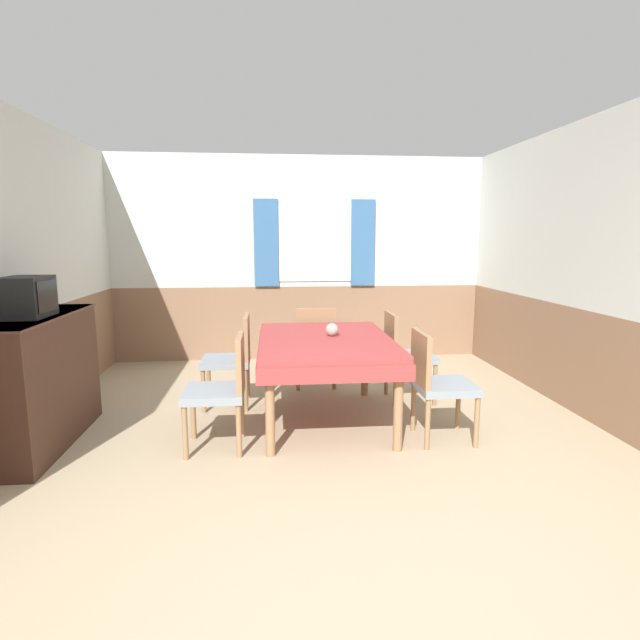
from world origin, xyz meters
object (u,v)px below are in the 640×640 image
chair_right_far (404,352)px  chair_right_near (437,381)px  chair_left_far (233,356)px  sideboard (38,380)px  tv (27,297)px  dining_table (325,349)px  vase (332,330)px  chair_head_window (315,343)px  chair_left_near (223,387)px

chair_right_far → chair_right_near: size_ratio=1.00×
chair_left_far → chair_right_near: size_ratio=1.00×
chair_left_far → sideboard: size_ratio=0.65×
chair_left_far → tv: tv is taller
dining_table → tv: (-2.20, -0.38, 0.52)m
chair_left_far → vase: size_ratio=7.77×
chair_head_window → vase: size_ratio=7.77×
dining_table → chair_right_far: chair_right_far is taller
chair_left_far → sideboard: sideboard is taller
sideboard → vase: size_ratio=12.01×
chair_right_far → chair_left_near: bearing=-59.2°
chair_left_far → chair_right_near: bearing=-120.8°
sideboard → tv: 0.65m
dining_table → chair_left_near: chair_left_near is taller
tv → vase: (2.27, 0.43, -0.36)m
chair_right_far → sideboard: (-3.04, -0.79, 0.03)m
chair_right_near → tv: bearing=-92.2°
chair_right_near → chair_right_far: bearing=-180.0°
chair_left_far → sideboard: 1.60m
chair_left_far → vase: bearing=-116.2°
chair_left_far → chair_right_far: same height
chair_right_far → tv: tv is taller
sideboard → chair_left_far: bearing=29.6°
sideboard → tv: size_ratio=3.56×
dining_table → chair_left_far: 0.97m
tv → sideboard: bearing=98.0°
chair_left_far → chair_head_window: size_ratio=1.00×
chair_head_window → chair_left_near: bearing=-118.5°
chair_head_window → chair_left_near: 1.72m
chair_left_far → chair_right_far: (1.64, 0.00, 0.00)m
chair_right_far → chair_left_near: 1.91m
chair_left_near → tv: (-1.38, 0.11, 0.68)m
tv → chair_left_near: bearing=-4.7°
chair_left_near → tv: 1.54m
dining_table → tv: 2.30m
dining_table → chair_left_far: size_ratio=1.78×
chair_left_near → dining_table: bearing=-59.2°
chair_right_far → chair_left_far: bearing=-90.0°
chair_right_near → chair_head_window: bearing=-151.5°
chair_right_near → chair_head_window: 1.72m
chair_head_window → tv: bearing=-147.6°
chair_right_far → sideboard: size_ratio=0.65×
vase → chair_left_far: bearing=153.8°
chair_left_far → chair_right_near: (1.64, -0.98, 0.00)m
dining_table → tv: tv is taller
dining_table → chair_right_near: size_ratio=1.78×
chair_left_far → sideboard: bearing=119.6°
chair_right_near → vase: bearing=-125.7°
chair_left_far → chair_head_window: bearing=-57.0°
sideboard → chair_right_far: bearing=14.6°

